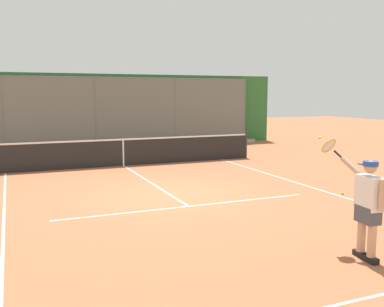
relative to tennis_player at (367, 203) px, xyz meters
name	(u,v)px	position (x,y,z in m)	size (l,w,h in m)	color
ground_plane	(171,195)	(1.30, -5.20, -0.89)	(60.00, 60.00, 0.00)	#A8603D
court_line_markings	(192,208)	(1.30, -3.81, -0.88)	(7.77, 11.16, 0.01)	white
fence_backdrop	(93,111)	(1.30, -15.94, 0.83)	(18.62, 1.37, 3.45)	slate
tennis_net	(123,152)	(1.30, -10.11, -0.39)	(9.99, 0.09, 1.07)	#2D2D2D
tennis_player	(367,203)	(0.00, 0.00, 0.00)	(0.40, 1.34, 1.83)	black
tennis_ball_near_baseline	(343,193)	(-2.75, -3.59, -0.85)	(0.07, 0.07, 0.07)	#CCDB33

